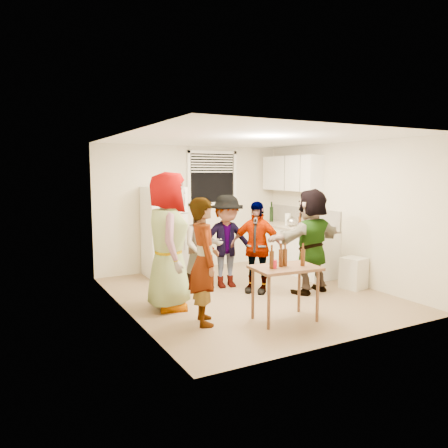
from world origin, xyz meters
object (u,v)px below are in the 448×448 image
guest_back_left (202,289)px  guest_black (256,292)px  refrigerator (164,232)px  wine_bottle (271,222)px  kettle (292,226)px  beer_bottle_table (303,266)px  guest_grey (169,308)px  guest_stripe (204,323)px  guest_back_right (227,287)px  serving_table (284,320)px  red_cup (274,268)px  blue_cup (301,230)px  beer_bottle_counter (300,228)px  trash_bin (354,274)px  guest_orange (310,292)px

guest_back_left → guest_black: (0.70, -0.59, 0.00)m
refrigerator → wine_bottle: (2.50, 0.05, 0.05)m
kettle → beer_bottle_table: bearing=-148.6°
guest_grey → guest_stripe: bearing=-150.1°
beer_bottle_table → kettle: bearing=55.7°
guest_stripe → guest_back_right: (1.13, 1.46, 0.00)m
serving_table → red_cup: size_ratio=8.17×
blue_cup → guest_grey: bearing=-168.7°
refrigerator → guest_black: (0.92, -1.81, -0.85)m
guest_back_left → guest_back_right: 0.43m
beer_bottle_counter → trash_bin: size_ratio=0.43×
serving_table → guest_orange: (1.19, 0.92, 0.00)m
kettle → red_cup: bearing=-155.6°
kettle → beer_bottle_counter: (-0.05, -0.31, 0.00)m
wine_bottle → blue_cup: bearing=-102.3°
red_cup → guest_back_left: size_ratio=0.07×
beer_bottle_counter → guest_black: bearing=-154.3°
beer_bottle_counter → beer_bottle_table: bearing=-127.2°
blue_cup → beer_bottle_table: (-1.44, -1.87, -0.17)m
beer_bottle_table → guest_black: (0.18, 1.43, -0.73)m
wine_bottle → beer_bottle_counter: 1.19m
serving_table → beer_bottle_table: (0.23, -0.07, 0.73)m
serving_table → refrigerator: bearing=99.3°
red_cup → guest_stripe: bearing=153.1°
trash_bin → guest_grey: 3.21m
wine_bottle → guest_stripe: bearing=-136.6°
wine_bottle → beer_bottle_counter: bearing=-97.2°
blue_cup → red_cup: 2.60m
refrigerator → beer_bottle_counter: (2.35, -1.13, 0.05)m
guest_stripe → guest_orange: size_ratio=0.97×
refrigerator → guest_back_left: 1.50m
guest_orange → kettle: bearing=-125.0°
guest_back_left → wine_bottle: bearing=44.5°
beer_bottle_table → guest_grey: bearing=137.0°
trash_bin → guest_orange: (-0.80, 0.16, -0.25)m
kettle → guest_grey: 3.38m
kettle → guest_grey: bearing=175.8°
kettle → beer_bottle_table: (-1.65, -2.43, -0.17)m
beer_bottle_table → guest_orange: (0.96, 0.99, -0.73)m
serving_table → guest_back_left: size_ratio=0.59×
wine_bottle → blue_cup: 1.46m
guest_back_right → trash_bin: bearing=-22.7°
guest_stripe → wine_bottle: bearing=-30.6°
guest_back_right → kettle: bearing=23.8°
guest_back_right → guest_back_left: bearing=177.4°
wine_bottle → kettle: bearing=-96.6°
red_cup → guest_back_right: red_cup is taller
wine_bottle → guest_grey: 3.84m
guest_stripe → serving_table: bearing=-96.1°
refrigerator → guest_grey: refrigerator is taller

